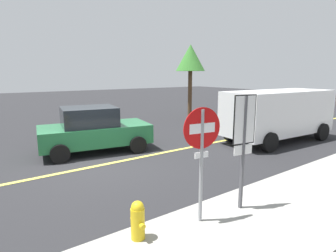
% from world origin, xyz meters
% --- Properties ---
extents(ground_plane, '(80.00, 80.00, 0.00)m').
position_xyz_m(ground_plane, '(0.00, 0.00, 0.00)').
color(ground_plane, '#262628').
extents(sidewalk_curb, '(40.00, 2.50, 0.15)m').
position_xyz_m(sidewalk_curb, '(0.00, -5.27, 0.07)').
color(sidewalk_curb, '#9E9B93').
extents(lane_marking_centre, '(28.00, 0.16, 0.01)m').
position_xyz_m(lane_marking_centre, '(3.00, 0.00, 0.01)').
color(lane_marking_centre, '#E0D14C').
extents(stop_sign, '(0.75, 0.15, 2.34)m').
position_xyz_m(stop_sign, '(0.14, -4.59, 1.60)').
color(stop_sign, gray).
rests_on(stop_sign, ground_plane).
extents(speed_limit_sign, '(0.53, 0.11, 2.52)m').
position_xyz_m(speed_limit_sign, '(1.17, -4.70, 1.76)').
color(speed_limit_sign, '#4C4C51').
rests_on(speed_limit_sign, ground_plane).
extents(white_van, '(5.32, 2.53, 2.20)m').
position_xyz_m(white_van, '(7.58, -1.33, 1.27)').
color(white_van, white).
rests_on(white_van, ground_plane).
extents(car_green_crossing, '(4.25, 2.65, 1.71)m').
position_xyz_m(car_green_crossing, '(0.44, 1.71, 0.85)').
color(car_green_crossing, '#236B3D').
rests_on(car_green_crossing, ground_plane).
extents(car_yellow_far_lane, '(4.71, 2.57, 1.66)m').
position_xyz_m(car_yellow_far_lane, '(13.63, 2.44, 0.83)').
color(car_yellow_far_lane, gold).
rests_on(car_yellow_far_lane, ground_plane).
extents(tree_left_verge, '(1.89, 1.89, 4.76)m').
position_xyz_m(tree_left_verge, '(8.57, 5.77, 3.84)').
color(tree_left_verge, '#513823').
rests_on(tree_left_verge, ground_plane).
extents(fire_hydrant, '(0.24, 0.38, 0.83)m').
position_xyz_m(fire_hydrant, '(-1.11, -4.41, 0.43)').
color(fire_hydrant, gold).
rests_on(fire_hydrant, ground_plane).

